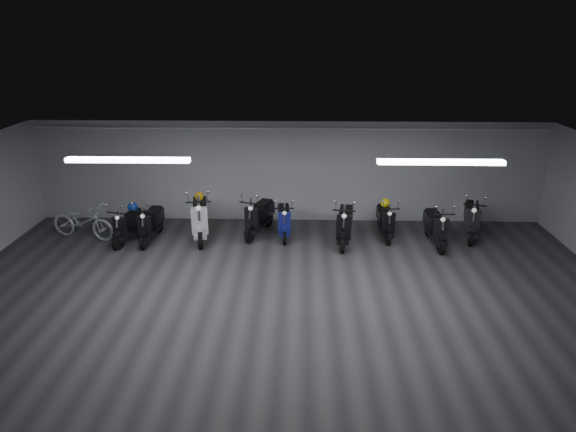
{
  "coord_description": "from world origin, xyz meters",
  "views": [
    {
      "loc": [
        0.35,
        -8.4,
        5.15
      ],
      "look_at": [
        0.05,
        2.5,
        1.05
      ],
      "focal_mm": 31.47,
      "sensor_mm": 36.0,
      "label": 1
    }
  ],
  "objects_px": {
    "scooter_9": "(472,213)",
    "scooter_2": "(200,211)",
    "scooter_0": "(129,220)",
    "scooter_4": "(284,215)",
    "helmet_2": "(199,196)",
    "bicycle": "(82,217)",
    "scooter_5": "(345,218)",
    "scooter_8": "(436,221)",
    "scooter_7": "(386,215)",
    "scooter_1": "(150,218)",
    "scooter_3": "(259,211)",
    "helmet_1": "(385,203)",
    "helmet_0": "(133,207)"
  },
  "relations": [
    {
      "from": "scooter_0",
      "to": "scooter_2",
      "type": "xyz_separation_m",
      "value": [
        1.75,
        0.27,
        0.16
      ]
    },
    {
      "from": "scooter_0",
      "to": "scooter_9",
      "type": "distance_m",
      "value": 8.75
    },
    {
      "from": "scooter_9",
      "to": "helmet_1",
      "type": "bearing_deg",
      "value": -169.03
    },
    {
      "from": "bicycle",
      "to": "scooter_5",
      "type": "bearing_deg",
      "value": -75.54
    },
    {
      "from": "scooter_0",
      "to": "scooter_3",
      "type": "distance_m",
      "value": 3.29
    },
    {
      "from": "scooter_5",
      "to": "scooter_0",
      "type": "bearing_deg",
      "value": -171.19
    },
    {
      "from": "scooter_9",
      "to": "helmet_0",
      "type": "xyz_separation_m",
      "value": [
        -8.68,
        -0.31,
        0.19
      ]
    },
    {
      "from": "scooter_1",
      "to": "scooter_9",
      "type": "height_order",
      "value": "scooter_9"
    },
    {
      "from": "scooter_7",
      "to": "scooter_8",
      "type": "xyz_separation_m",
      "value": [
        1.17,
        -0.47,
        0.03
      ]
    },
    {
      "from": "helmet_1",
      "to": "scooter_3",
      "type": "bearing_deg",
      "value": -177.39
    },
    {
      "from": "scooter_8",
      "to": "helmet_2",
      "type": "distance_m",
      "value": 6.03
    },
    {
      "from": "scooter_1",
      "to": "scooter_8",
      "type": "bearing_deg",
      "value": 3.47
    },
    {
      "from": "helmet_0",
      "to": "helmet_2",
      "type": "bearing_deg",
      "value": 11.54
    },
    {
      "from": "scooter_8",
      "to": "scooter_9",
      "type": "distance_m",
      "value": 1.16
    },
    {
      "from": "scooter_7",
      "to": "scooter_2",
      "type": "bearing_deg",
      "value": -178.44
    },
    {
      "from": "scooter_0",
      "to": "scooter_2",
      "type": "bearing_deg",
      "value": 23.96
    },
    {
      "from": "scooter_3",
      "to": "scooter_8",
      "type": "height_order",
      "value": "scooter_3"
    },
    {
      "from": "scooter_1",
      "to": "scooter_3",
      "type": "height_order",
      "value": "scooter_3"
    },
    {
      "from": "bicycle",
      "to": "scooter_0",
      "type": "bearing_deg",
      "value": -82.26
    },
    {
      "from": "scooter_0",
      "to": "scooter_4",
      "type": "xyz_separation_m",
      "value": [
        3.9,
        0.45,
        0.0
      ]
    },
    {
      "from": "scooter_3",
      "to": "helmet_1",
      "type": "xyz_separation_m",
      "value": [
        3.28,
        0.15,
        0.2
      ]
    },
    {
      "from": "scooter_2",
      "to": "scooter_7",
      "type": "distance_m",
      "value": 4.78
    },
    {
      "from": "helmet_0",
      "to": "helmet_2",
      "type": "distance_m",
      "value": 1.69
    },
    {
      "from": "helmet_2",
      "to": "scooter_5",
      "type": "bearing_deg",
      "value": -7.52
    },
    {
      "from": "scooter_0",
      "to": "scooter_1",
      "type": "height_order",
      "value": "scooter_1"
    },
    {
      "from": "scooter_1",
      "to": "scooter_3",
      "type": "relative_size",
      "value": 0.93
    },
    {
      "from": "scooter_3",
      "to": "scooter_9",
      "type": "relative_size",
      "value": 0.98
    },
    {
      "from": "scooter_5",
      "to": "scooter_8",
      "type": "relative_size",
      "value": 1.07
    },
    {
      "from": "scooter_7",
      "to": "helmet_2",
      "type": "xyz_separation_m",
      "value": [
        -4.82,
        0.07,
        0.45
      ]
    },
    {
      "from": "scooter_0",
      "to": "helmet_1",
      "type": "distance_m",
      "value": 6.57
    },
    {
      "from": "scooter_8",
      "to": "helmet_1",
      "type": "bearing_deg",
      "value": 147.55
    },
    {
      "from": "helmet_2",
      "to": "helmet_0",
      "type": "bearing_deg",
      "value": -168.46
    },
    {
      "from": "scooter_9",
      "to": "bicycle",
      "type": "height_order",
      "value": "scooter_9"
    },
    {
      "from": "scooter_1",
      "to": "scooter_3",
      "type": "bearing_deg",
      "value": 13.86
    },
    {
      "from": "scooter_0",
      "to": "scooter_2",
      "type": "distance_m",
      "value": 1.78
    },
    {
      "from": "scooter_4",
      "to": "helmet_0",
      "type": "xyz_separation_m",
      "value": [
        -3.84,
        -0.24,
        0.27
      ]
    },
    {
      "from": "scooter_8",
      "to": "helmet_1",
      "type": "height_order",
      "value": "scooter_8"
    },
    {
      "from": "helmet_1",
      "to": "bicycle",
      "type": "bearing_deg",
      "value": -176.1
    },
    {
      "from": "scooter_2",
      "to": "scooter_9",
      "type": "bearing_deg",
      "value": -7.92
    },
    {
      "from": "bicycle",
      "to": "helmet_1",
      "type": "relative_size",
      "value": 7.18
    },
    {
      "from": "scooter_1",
      "to": "scooter_2",
      "type": "distance_m",
      "value": 1.25
    },
    {
      "from": "scooter_4",
      "to": "scooter_8",
      "type": "relative_size",
      "value": 0.95
    },
    {
      "from": "scooter_2",
      "to": "helmet_2",
      "type": "xyz_separation_m",
      "value": [
        -0.05,
        0.27,
        0.3
      ]
    },
    {
      "from": "scooter_9",
      "to": "scooter_2",
      "type": "bearing_deg",
      "value": -162.39
    },
    {
      "from": "scooter_5",
      "to": "bicycle",
      "type": "bearing_deg",
      "value": -172.77
    },
    {
      "from": "scooter_9",
      "to": "helmet_2",
      "type": "height_order",
      "value": "scooter_9"
    },
    {
      "from": "scooter_3",
      "to": "helmet_2",
      "type": "xyz_separation_m",
      "value": [
        -1.54,
        -0.0,
        0.39
      ]
    },
    {
      "from": "scooter_5",
      "to": "bicycle",
      "type": "height_order",
      "value": "scooter_5"
    },
    {
      "from": "scooter_4",
      "to": "bicycle",
      "type": "height_order",
      "value": "scooter_4"
    },
    {
      "from": "scooter_1",
      "to": "helmet_0",
      "type": "xyz_separation_m",
      "value": [
        -0.47,
        0.13,
        0.25
      ]
    }
  ]
}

